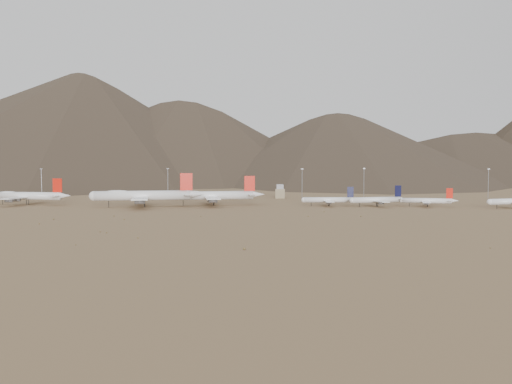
{
  "coord_description": "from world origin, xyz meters",
  "views": [
    {
      "loc": [
        24.82,
        -369.58,
        31.97
      ],
      "look_at": [
        12.17,
        30.0,
        10.26
      ],
      "focal_mm": 40.0,
      "sensor_mm": 36.0,
      "label": 1
    }
  ],
  "objects_px": {
    "widebody_centre": "(143,195)",
    "narrowbody_a": "(330,200)",
    "widebody_west": "(26,196)",
    "narrowbody_b": "(378,200)",
    "control_tower": "(280,192)",
    "widebody_east": "(213,195)"
  },
  "relations": [
    {
      "from": "widebody_centre",
      "to": "narrowbody_a",
      "type": "bearing_deg",
      "value": -6.03
    },
    {
      "from": "widebody_west",
      "to": "narrowbody_a",
      "type": "height_order",
      "value": "widebody_west"
    },
    {
      "from": "narrowbody_b",
      "to": "control_tower",
      "type": "height_order",
      "value": "narrowbody_b"
    },
    {
      "from": "control_tower",
      "to": "narrowbody_a",
      "type": "bearing_deg",
      "value": -67.79
    },
    {
      "from": "widebody_centre",
      "to": "widebody_east",
      "type": "relative_size",
      "value": 1.11
    },
    {
      "from": "narrowbody_a",
      "to": "control_tower",
      "type": "bearing_deg",
      "value": 108.79
    },
    {
      "from": "widebody_centre",
      "to": "widebody_east",
      "type": "distance_m",
      "value": 49.38
    },
    {
      "from": "widebody_west",
      "to": "widebody_east",
      "type": "bearing_deg",
      "value": 8.44
    },
    {
      "from": "widebody_west",
      "to": "narrowbody_a",
      "type": "xyz_separation_m",
      "value": [
        220.45,
        -4.16,
        -2.26
      ]
    },
    {
      "from": "widebody_east",
      "to": "narrowbody_a",
      "type": "xyz_separation_m",
      "value": [
        83.83,
        -3.19,
        -2.85
      ]
    },
    {
      "from": "widebody_west",
      "to": "widebody_east",
      "type": "distance_m",
      "value": 136.62
    },
    {
      "from": "widebody_west",
      "to": "control_tower",
      "type": "relative_size",
      "value": 5.43
    },
    {
      "from": "narrowbody_a",
      "to": "control_tower",
      "type": "height_order",
      "value": "narrowbody_a"
    },
    {
      "from": "widebody_centre",
      "to": "control_tower",
      "type": "xyz_separation_m",
      "value": [
        96.3,
        96.58,
        -2.78
      ]
    },
    {
      "from": "widebody_east",
      "to": "narrowbody_b",
      "type": "xyz_separation_m",
      "value": [
        117.32,
        -6.21,
        -2.54
      ]
    },
    {
      "from": "widebody_west",
      "to": "narrowbody_b",
      "type": "xyz_separation_m",
      "value": [
        253.94,
        -7.18,
        -1.94
      ]
    },
    {
      "from": "widebody_centre",
      "to": "narrowbody_b",
      "type": "relative_size",
      "value": 1.81
    },
    {
      "from": "widebody_centre",
      "to": "widebody_east",
      "type": "bearing_deg",
      "value": 6.99
    },
    {
      "from": "widebody_centre",
      "to": "narrowbody_a",
      "type": "relative_size",
      "value": 1.88
    },
    {
      "from": "widebody_west",
      "to": "control_tower",
      "type": "distance_m",
      "value": 202.56
    },
    {
      "from": "widebody_east",
      "to": "control_tower",
      "type": "xyz_separation_m",
      "value": [
        49.47,
        80.95,
        -1.99
      ]
    },
    {
      "from": "widebody_west",
      "to": "widebody_centre",
      "type": "distance_m",
      "value": 91.33
    }
  ]
}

